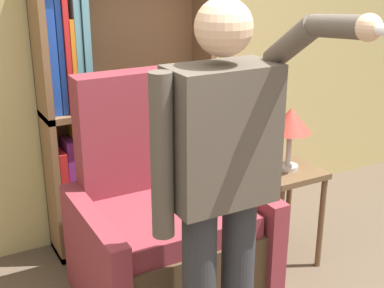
{
  "coord_description": "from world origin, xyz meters",
  "views": [
    {
      "loc": [
        -1.12,
        -1.27,
        1.89
      ],
      "look_at": [
        -0.01,
        0.78,
        1.04
      ],
      "focal_mm": 50.0,
      "sensor_mm": 36.0,
      "label": 1
    }
  ],
  "objects_px": {
    "bookcase": "(108,115)",
    "armchair": "(165,229)",
    "side_table": "(286,190)",
    "table_lamp": "(291,123)",
    "person_standing": "(222,180)"
  },
  "relations": [
    {
      "from": "side_table",
      "to": "armchair",
      "type": "bearing_deg",
      "value": 174.27
    },
    {
      "from": "bookcase",
      "to": "table_lamp",
      "type": "distance_m",
      "value": 1.15
    },
    {
      "from": "bookcase",
      "to": "armchair",
      "type": "height_order",
      "value": "bookcase"
    },
    {
      "from": "person_standing",
      "to": "armchair",
      "type": "bearing_deg",
      "value": 83.67
    },
    {
      "from": "armchair",
      "to": "person_standing",
      "type": "distance_m",
      "value": 0.95
    },
    {
      "from": "side_table",
      "to": "table_lamp",
      "type": "relative_size",
      "value": 1.67
    },
    {
      "from": "armchair",
      "to": "side_table",
      "type": "xyz_separation_m",
      "value": [
        0.79,
        -0.08,
        0.11
      ]
    },
    {
      "from": "bookcase",
      "to": "person_standing",
      "type": "xyz_separation_m",
      "value": [
        -0.02,
        -1.42,
        0.1
      ]
    },
    {
      "from": "side_table",
      "to": "table_lamp",
      "type": "bearing_deg",
      "value": -116.57
    },
    {
      "from": "person_standing",
      "to": "table_lamp",
      "type": "xyz_separation_m",
      "value": [
        0.87,
        0.65,
        -0.07
      ]
    },
    {
      "from": "table_lamp",
      "to": "person_standing",
      "type": "bearing_deg",
      "value": -143.55
    },
    {
      "from": "person_standing",
      "to": "side_table",
      "type": "relative_size",
      "value": 2.71
    },
    {
      "from": "person_standing",
      "to": "table_lamp",
      "type": "relative_size",
      "value": 4.51
    },
    {
      "from": "bookcase",
      "to": "armchair",
      "type": "bearing_deg",
      "value": -84.96
    },
    {
      "from": "side_table",
      "to": "table_lamp",
      "type": "distance_m",
      "value": 0.43
    }
  ]
}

